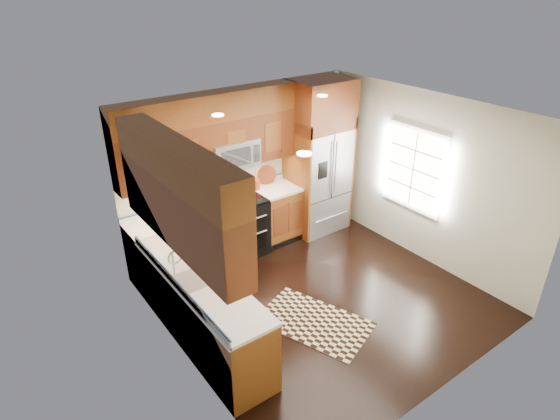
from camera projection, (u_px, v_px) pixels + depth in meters
ground at (320, 298)px, 6.55m from camera, size 4.00×4.00×0.00m
wall_back at (241, 168)px, 7.39m from camera, size 4.00×0.02×2.60m
wall_left at (179, 268)px, 4.90m from camera, size 0.02×4.00×2.60m
wall_right at (424, 179)px, 7.01m from camera, size 0.02×4.00×2.60m
window at (414, 169)px, 7.10m from camera, size 0.04×1.10×1.30m
base_cabinets at (209, 271)px, 6.34m from camera, size 2.85×3.00×0.90m
countertop at (212, 235)px, 6.29m from camera, size 2.86×3.01×0.04m
upper_cabinets at (198, 157)px, 5.80m from camera, size 2.85×3.00×1.15m
range at (240, 227)px, 7.40m from camera, size 0.76×0.67×0.95m
microwave at (232, 154)px, 6.95m from camera, size 0.76×0.40×0.42m
refrigerator at (318, 158)px, 7.81m from camera, size 0.98×0.75×2.60m
sink_faucet at (195, 274)px, 5.35m from camera, size 0.54×0.44×0.37m
rug at (314, 322)px, 6.09m from camera, size 1.28×1.62×0.01m
knife_block at (212, 199)px, 6.92m from camera, size 0.14×0.17×0.31m
utensil_crock at (256, 182)px, 7.50m from camera, size 0.15×0.15×0.35m
cutting_board at (267, 183)px, 7.75m from camera, size 0.41×0.41×0.02m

